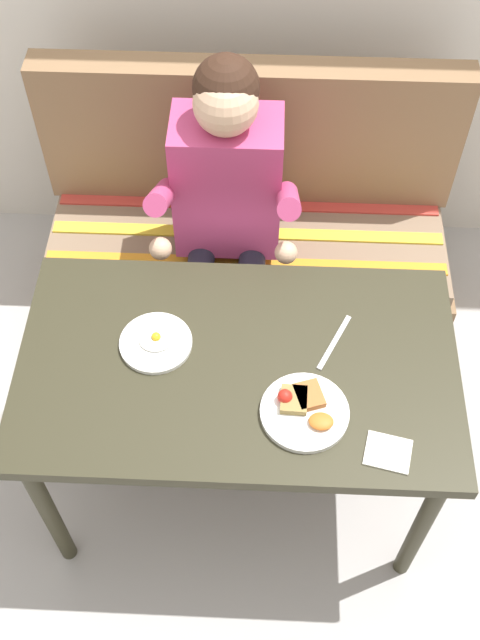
% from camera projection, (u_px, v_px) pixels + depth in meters
% --- Properties ---
extents(ground_plane, '(8.00, 8.00, 0.00)m').
position_uv_depth(ground_plane, '(238.00, 476.00, 2.65)').
color(ground_plane, '#ABA6A3').
extents(table, '(1.20, 0.70, 0.73)m').
position_uv_depth(table, '(238.00, 378.00, 2.13)').
color(table, '#2F2D1D').
rests_on(table, ground).
extents(couch, '(1.44, 0.56, 1.00)m').
position_uv_depth(couch, '(247.00, 249.00, 2.84)').
color(couch, '#826142').
rests_on(couch, ground).
extents(person, '(0.45, 0.61, 1.21)m').
position_uv_depth(person, '(226.00, 203.00, 2.40)').
color(person, '#BA3D6D').
rests_on(person, ground).
extents(plate_breakfast, '(0.23, 0.23, 0.05)m').
position_uv_depth(plate_breakfast, '(304.00, 409.00, 1.96)').
color(plate_breakfast, white).
rests_on(plate_breakfast, table).
extents(plate_eggs, '(0.20, 0.20, 0.04)m').
position_uv_depth(plate_eggs, '(156.00, 342.00, 2.09)').
color(plate_eggs, white).
rests_on(plate_eggs, table).
extents(napkin, '(0.13, 0.12, 0.01)m').
position_uv_depth(napkin, '(388.00, 452.00, 1.90)').
color(napkin, white).
rests_on(napkin, table).
extents(knife, '(0.10, 0.19, 0.00)m').
position_uv_depth(knife, '(334.00, 342.00, 2.10)').
color(knife, silver).
rests_on(knife, table).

